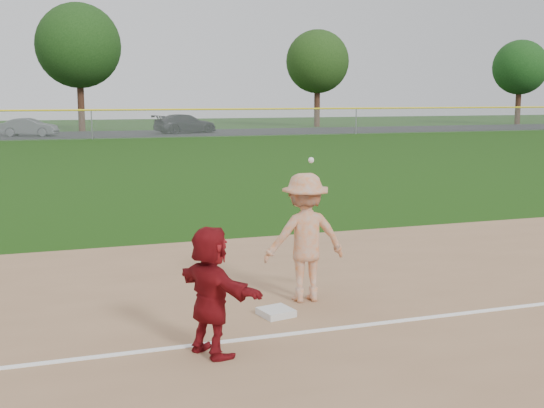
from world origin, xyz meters
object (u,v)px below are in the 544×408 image
object	(u,v)px
first_base	(276,312)
base_runner	(211,291)
car_mid	(29,127)
car_right	(185,124)

from	to	relation	value
first_base	base_runner	xyz separation A→B (m)	(-1.16, -1.09, 0.71)
base_runner	car_mid	xyz separation A→B (m)	(-2.49, 46.32, -0.10)
base_runner	car_mid	bearing A→B (deg)	-20.09
base_runner	car_mid	distance (m)	46.39
car_mid	car_right	xyz separation A→B (m)	(11.77, 0.37, 0.09)
base_runner	car_right	world-z (taller)	base_runner
base_runner	car_mid	world-z (taller)	base_runner
car_right	base_runner	bearing A→B (deg)	151.54
first_base	car_right	world-z (taller)	car_right
base_runner	car_right	xyz separation A→B (m)	(9.28, 46.68, -0.02)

